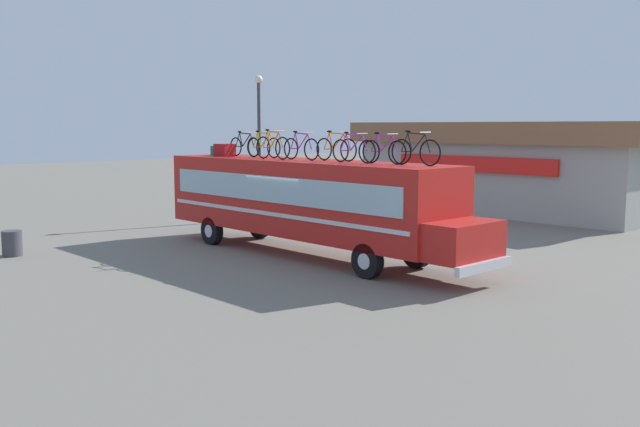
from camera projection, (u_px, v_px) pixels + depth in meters
ground_plane at (302, 254)px, 21.97m from camera, size 120.00×120.00×0.00m
bus at (306, 199)px, 21.58m from camera, size 12.42×2.40×2.98m
luggage_bag_1 at (220, 151)px, 24.99m from camera, size 0.56×0.43×0.34m
luggage_bag_2 at (225, 150)px, 24.20m from camera, size 0.68×0.48×0.43m
rooftop_bicycle_1 at (245, 146)px, 23.98m from camera, size 1.70×0.44×0.88m
rooftop_bicycle_2 at (263, 146)px, 23.12m from camera, size 1.77×0.44×0.90m
rooftop_bicycle_3 at (273, 147)px, 22.04m from camera, size 1.69×0.44×0.95m
rooftop_bicycle_4 at (301, 148)px, 21.51m from camera, size 1.64×0.44×0.90m
rooftop_bicycle_5 at (336, 148)px, 20.93m from camera, size 1.74×0.44×0.91m
rooftop_bicycle_6 at (353, 150)px, 19.93m from camera, size 1.73×0.44×0.89m
rooftop_bicycle_7 at (384, 151)px, 19.34m from camera, size 1.64×0.44×0.88m
rooftop_bicycle_8 at (415, 151)px, 18.58m from camera, size 1.69×0.44×0.94m
roadside_building at (531, 164)px, 34.36m from camera, size 14.82×10.45×4.20m
trash_bin at (12, 243)px, 21.66m from camera, size 0.60×0.60×0.79m
street_lamp at (259, 133)px, 29.66m from camera, size 0.34×0.34×6.16m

